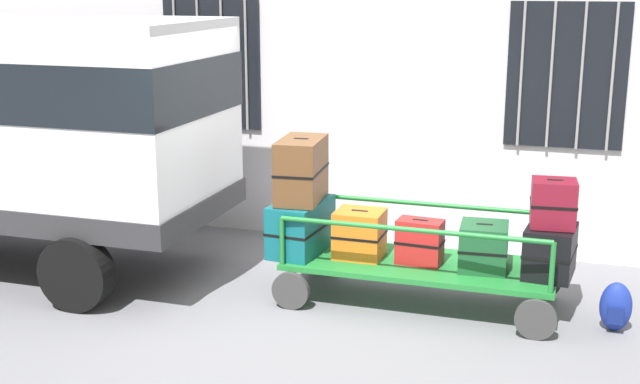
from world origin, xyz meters
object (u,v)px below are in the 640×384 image
object	(u,v)px
suitcase_right_bottom	(550,251)
suitcase_midleft_bottom	(360,234)
suitcase_midright_bottom	(484,247)
suitcase_right_middle	(553,203)
suitcase_left_bottom	(301,226)
luggage_cart	(419,269)
suitcase_center_bottom	(420,242)
suitcase_left_middle	(301,170)
backpack	(616,307)

from	to	relation	value
suitcase_right_bottom	suitcase_midleft_bottom	bearing A→B (deg)	-179.52
suitcase_midright_bottom	suitcase_right_middle	bearing A→B (deg)	1.00
suitcase_left_bottom	suitcase_right_middle	distance (m)	2.36
luggage_cart	suitcase_center_bottom	xyz separation A→B (m)	(0.00, -0.03, 0.27)
suitcase_midright_bottom	suitcase_right_middle	world-z (taller)	suitcase_right_middle
suitcase_left_bottom	suitcase_midright_bottom	xyz separation A→B (m)	(1.74, 0.02, -0.04)
suitcase_left_middle	suitcase_right_bottom	distance (m)	2.39
suitcase_midleft_bottom	suitcase_midright_bottom	xyz separation A→B (m)	(1.16, 0.01, -0.01)
suitcase_midright_bottom	suitcase_right_bottom	size ratio (longest dim) A/B	0.82
suitcase_left_bottom	luggage_cart	bearing A→B (deg)	1.38
backpack	suitcase_midright_bottom	bearing A→B (deg)	174.83
suitcase_center_bottom	backpack	distance (m)	1.79
luggage_cart	suitcase_right_middle	xyz separation A→B (m)	(1.16, 0.01, 0.73)
backpack	luggage_cart	bearing A→B (deg)	176.43
suitcase_left_bottom	suitcase_midleft_bottom	xyz separation A→B (m)	(0.58, 0.02, -0.03)
suitcase_left_middle	suitcase_midleft_bottom	distance (m)	0.82
suitcase_center_bottom	suitcase_left_bottom	bearing A→B (deg)	-179.97
suitcase_left_middle	suitcase_midright_bottom	xyz separation A→B (m)	(1.74, 0.00, -0.60)
suitcase_center_bottom	suitcase_right_middle	xyz separation A→B (m)	(1.16, 0.03, 0.46)
suitcase_left_middle	suitcase_midright_bottom	distance (m)	1.84
suitcase_midleft_bottom	suitcase_right_middle	distance (m)	1.80
suitcase_midleft_bottom	backpack	xyz separation A→B (m)	(2.33, -0.10, -0.41)
suitcase_left_bottom	backpack	size ratio (longest dim) A/B	1.84
suitcase_center_bottom	suitcase_right_middle	world-z (taller)	suitcase_right_middle
luggage_cart	suitcase_midright_bottom	xyz separation A→B (m)	(0.58, -0.00, 0.28)
suitcase_left_middle	backpack	world-z (taller)	suitcase_left_middle
suitcase_left_bottom	suitcase_midright_bottom	bearing A→B (deg)	0.81
suitcase_midleft_bottom	suitcase_right_bottom	bearing A→B (deg)	0.48
suitcase_right_bottom	backpack	size ratio (longest dim) A/B	1.33
luggage_cart	suitcase_midright_bottom	bearing A→B (deg)	-0.33
luggage_cart	suitcase_left_middle	distance (m)	1.45
suitcase_midright_bottom	backpack	xyz separation A→B (m)	(1.16, -0.11, -0.40)
suitcase_left_bottom	suitcase_midright_bottom	size ratio (longest dim) A/B	1.68
suitcase_center_bottom	luggage_cart	bearing A→B (deg)	90.00
suitcase_left_middle	suitcase_right_middle	distance (m)	2.33
luggage_cart	suitcase_left_middle	xyz separation A→B (m)	(-1.16, -0.01, 0.87)
suitcase_left_bottom	suitcase_right_bottom	distance (m)	2.32
luggage_cart	suitcase_center_bottom	distance (m)	0.28
suitcase_left_middle	suitcase_midright_bottom	world-z (taller)	suitcase_left_middle
suitcase_midright_bottom	backpack	distance (m)	1.23
backpack	suitcase_left_bottom	bearing A→B (deg)	178.41
luggage_cart	suitcase_right_bottom	bearing A→B (deg)	0.25
suitcase_midleft_bottom	suitcase_right_bottom	size ratio (longest dim) A/B	0.78
suitcase_midleft_bottom	backpack	world-z (taller)	suitcase_midleft_bottom
suitcase_left_middle	suitcase_center_bottom	size ratio (longest dim) A/B	1.65
luggage_cart	backpack	bearing A→B (deg)	-3.57
backpack	suitcase_center_bottom	bearing A→B (deg)	177.33
suitcase_left_bottom	suitcase_center_bottom	xyz separation A→B (m)	(1.16, 0.00, -0.04)
suitcase_midright_bottom	suitcase_right_middle	size ratio (longest dim) A/B	1.14
suitcase_midleft_bottom	suitcase_center_bottom	xyz separation A→B (m)	(0.58, -0.02, -0.02)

